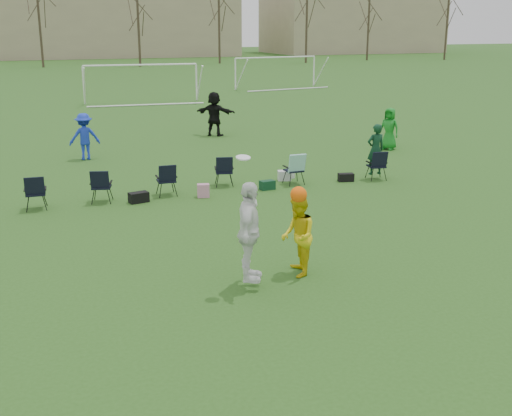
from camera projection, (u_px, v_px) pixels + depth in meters
name	position (u px, v px, depth m)	size (l,w,h in m)	color
ground	(267.00, 298.00, 12.00)	(260.00, 260.00, 0.00)	#2A541A
fielder_blue	(84.00, 137.00, 24.06)	(1.13, 0.65, 1.75)	#1933C0
fielder_green_far	(389.00, 129.00, 26.00)	(0.83, 0.54, 1.70)	#167C20
fielder_black	(214.00, 114.00, 29.21)	(1.86, 0.59, 2.01)	black
center_contest	(272.00, 233.00, 12.47)	(2.03, 1.40, 2.64)	white
sideline_setup	(237.00, 173.00, 19.73)	(11.31, 1.70, 1.83)	#0E351F
goal_mid	(141.00, 72.00, 41.57)	(7.40, 0.63, 2.46)	white
goal_right	(276.00, 63.00, 51.07)	(7.35, 1.14, 2.46)	white
tree_line	(42.00, 23.00, 73.39)	(110.28, 3.28, 11.40)	#382B21
building_row	(76.00, 17.00, 98.85)	(126.00, 16.00, 13.00)	tan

